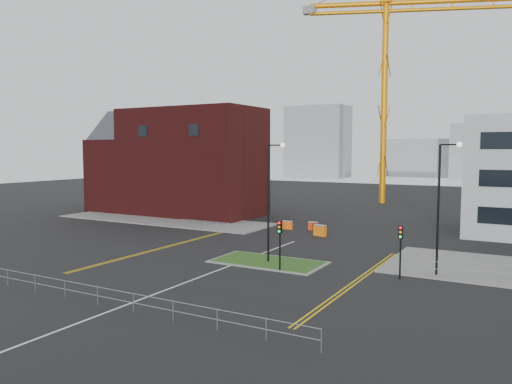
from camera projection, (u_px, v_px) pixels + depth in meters
ground at (183, 283)px, 32.36m from camera, size 200.00×200.00×0.00m
pavement_left at (164, 220)px, 61.24m from camera, size 28.00×8.00×0.12m
island_kerb at (268, 262)px, 38.33m from camera, size 8.60×4.60×0.08m
grass_island at (268, 262)px, 38.33m from camera, size 8.00×4.00×0.12m
brick_building at (175, 163)px, 67.32m from camera, size 24.20×10.07×14.24m
tower_crane at (425, 47)px, 78.15m from camera, size 49.75×20.15×35.62m
streetlamp_island at (271, 193)px, 37.76m from camera, size 1.46×0.36×9.18m
streetlamp_right_near at (442, 198)px, 33.63m from camera, size 1.46×0.36×9.18m
traffic_light_island at (280, 236)px, 35.38m from camera, size 0.28×0.33×3.65m
traffic_light_right at (401, 241)px, 33.21m from camera, size 0.28×0.33×3.65m
railing_front at (115, 295)px, 27.09m from camera, size 24.05×0.05×1.10m
railing_left at (205, 224)px, 53.31m from camera, size 6.05×0.05×1.10m
centre_line at (201, 277)px, 34.10m from camera, size 0.15×30.00×0.01m
yellow_left_a at (172, 245)px, 45.44m from camera, size 0.12×24.00×0.01m
yellow_left_b at (175, 245)px, 45.30m from camera, size 0.12×24.00×0.01m
yellow_right_a at (354, 281)px, 32.93m from camera, size 0.12×20.00×0.01m
yellow_right_b at (359, 282)px, 32.78m from camera, size 0.12×20.00×0.01m
skyline_a at (318, 142)px, 155.17m from camera, size 18.00×12.00×22.00m
skyline_b at (498, 152)px, 139.66m from camera, size 24.00×12.00×16.00m
skyline_d at (436, 158)px, 157.31m from camera, size 30.00×12.00×12.00m
barrier_left at (288, 225)px, 54.33m from camera, size 1.12×0.48×0.92m
barrier_mid at (320, 230)px, 50.06m from camera, size 1.40×0.76×1.12m
barrier_right at (313, 226)px, 53.65m from camera, size 1.10×0.43×0.91m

